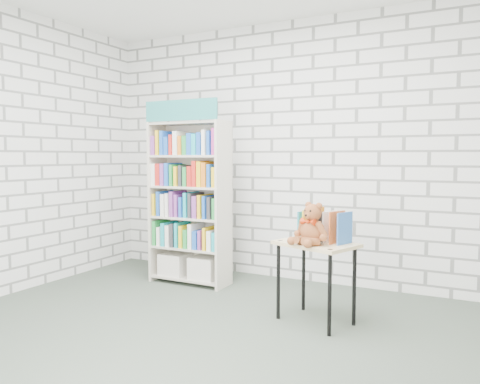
% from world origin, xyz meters
% --- Properties ---
extents(ground, '(4.50, 4.50, 0.00)m').
position_xyz_m(ground, '(0.00, 0.00, 0.00)').
color(ground, '#3F4A3E').
rests_on(ground, ground).
extents(room_shell, '(4.52, 4.02, 2.81)m').
position_xyz_m(room_shell, '(0.00, 0.00, 1.78)').
color(room_shell, silver).
rests_on(room_shell, ground).
extents(bookshelf, '(0.86, 0.33, 1.92)m').
position_xyz_m(bookshelf, '(-0.89, 1.36, 0.88)').
color(bookshelf, beige).
rests_on(bookshelf, ground).
extents(display_table, '(0.72, 0.60, 0.66)m').
position_xyz_m(display_table, '(0.67, 0.81, 0.57)').
color(display_table, '#CFB67C').
rests_on(display_table, ground).
extents(table_books, '(0.46, 0.32, 0.25)m').
position_xyz_m(table_books, '(0.70, 0.90, 0.78)').
color(table_books, teal).
rests_on(table_books, display_table).
extents(teddy_bear, '(0.31, 0.30, 0.33)m').
position_xyz_m(teddy_bear, '(0.66, 0.71, 0.79)').
color(teddy_bear, maroon).
rests_on(teddy_bear, display_table).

